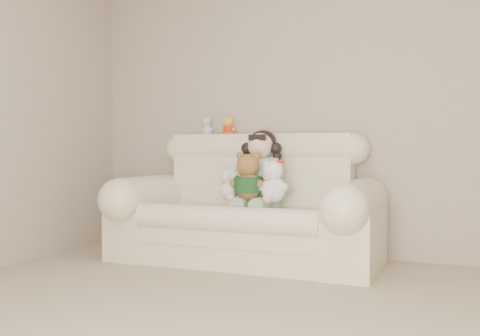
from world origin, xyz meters
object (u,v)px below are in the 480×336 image
seated_child (261,169)px  white_cat (274,177)px  sofa (245,197)px  brown_teddy (248,172)px  cream_teddy (229,181)px

seated_child → white_cat: bearing=-55.5°
sofa → white_cat: sofa is taller
sofa → white_cat: (0.28, -0.12, 0.17)m
sofa → brown_teddy: 0.25m
sofa → white_cat: 0.35m
sofa → seated_child: (0.10, 0.08, 0.23)m
seated_child → white_cat: seated_child is taller
seated_child → white_cat: 0.27m
brown_teddy → seated_child: bearing=105.9°
sofa → seated_child: 0.26m
sofa → cream_teddy: bearing=-128.2°
sofa → seated_child: size_ratio=3.27×
brown_teddy → cream_teddy: brown_teddy is taller
sofa → seated_child: bearing=37.4°
seated_child → cream_teddy: (-0.19, -0.19, -0.09)m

